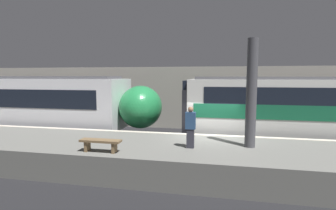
{
  "coord_description": "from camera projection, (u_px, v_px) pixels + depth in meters",
  "views": [
    {
      "loc": [
        0.42,
        -12.18,
        3.79
      ],
      "look_at": [
        -2.25,
        0.83,
        2.32
      ],
      "focal_mm": 28.0,
      "sensor_mm": 36.0,
      "label": 1
    }
  ],
  "objects": [
    {
      "name": "ground_plane",
      "position": [
        211.0,
        157.0,
        12.36
      ],
      "size": [
        120.0,
        120.0,
        0.0
      ],
      "primitive_type": "plane",
      "color": "black"
    },
    {
      "name": "station_rear_barrier",
      "position": [
        215.0,
        99.0,
        18.29
      ],
      "size": [
        50.0,
        0.15,
        4.45
      ],
      "color": "#9E998E",
      "rests_on": "ground"
    },
    {
      "name": "person_waiting",
      "position": [
        190.0,
        126.0,
        9.88
      ],
      "size": [
        0.38,
        0.24,
        1.58
      ],
      "color": "#2D2D38",
      "rests_on": "platform"
    },
    {
      "name": "platform",
      "position": [
        209.0,
        160.0,
        10.25
      ],
      "size": [
        40.0,
        4.22,
        1.08
      ],
      "color": "slate",
      "rests_on": "ground"
    },
    {
      "name": "support_pillar_near",
      "position": [
        251.0,
        94.0,
        9.89
      ],
      "size": [
        0.4,
        0.4,
        4.12
      ],
      "color": "#47474C",
      "rests_on": "platform"
    },
    {
      "name": "platform_bench",
      "position": [
        101.0,
        143.0,
        9.4
      ],
      "size": [
        1.5,
        0.4,
        0.45
      ],
      "color": "brown",
      "rests_on": "platform"
    }
  ]
}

